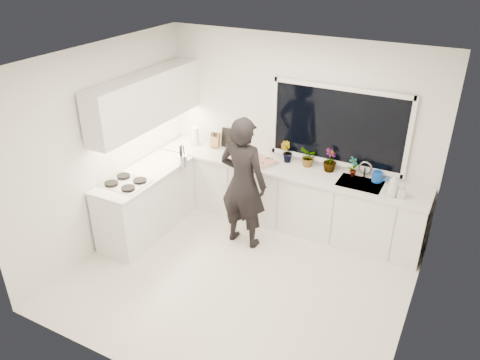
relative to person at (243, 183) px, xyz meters
The scene contains 25 objects.
floor 1.22m from the person, 66.27° to the right, with size 4.00×3.50×0.02m, color beige.
wall_back 1.17m from the person, 72.95° to the left, with size 4.00×0.02×2.70m, color white.
wall_left 1.89m from the person, 156.86° to the right, with size 0.02×3.50×2.70m, color white.
wall_right 2.47m from the person, 17.26° to the right, with size 0.02×3.50×2.70m, color white.
ceiling 1.95m from the person, 66.27° to the right, with size 4.00×3.50×0.02m, color white.
window 1.50m from the person, 47.50° to the left, with size 1.80×0.02×1.00m, color black.
base_cabinets_back 0.93m from the person, 66.38° to the left, with size 3.92×0.58×0.88m, color white.
base_cabinets_left 1.48m from the person, 164.57° to the right, with size 0.58×1.60×0.88m, color white.
countertop_back 0.78m from the person, 66.08° to the left, with size 3.94×0.62×0.04m, color silver.
countertop_left 1.40m from the person, 164.57° to the right, with size 0.62×1.60×0.04m, color silver.
upper_cabinets 1.74m from the person, behind, with size 0.34×2.10×0.70m, color white.
sink 1.55m from the person, 27.98° to the left, with size 0.58×0.42×0.14m, color silver.
faucet 1.66m from the person, 34.12° to the left, with size 0.03×0.03×0.22m, color silver.
stovetop 1.55m from the person, 152.21° to the right, with size 0.56×0.48×0.03m, color black.
person is the anchor object (origin of this frame).
pizza_tray 0.70m from the person, 97.13° to the left, with size 0.46×0.34×0.03m, color silver.
pizza 0.70m from the person, 97.13° to the left, with size 0.42×0.30×0.01m, color red.
watering_can 1.78m from the person, 29.82° to the left, with size 0.14×0.14×0.13m, color #1247AD.
paper_towel_roll 1.52m from the person, 146.85° to the left, with size 0.11×0.11×0.26m, color silver.
knife_block 1.28m from the person, 137.18° to the left, with size 0.13×0.10×0.22m, color #9D6949.
utensil_crock 1.01m from the person, behind, with size 0.13×0.13×0.16m, color #AFAFB4.
picture_frame_large 1.15m from the person, 122.31° to the left, with size 0.22×0.02×0.28m, color black.
picture_frame_small 1.23m from the person, 127.71° to the left, with size 0.25×0.02×0.30m, color black.
herb_plants 1.12m from the person, 52.81° to the left, with size 1.14×0.33×0.33m.
soap_bottles 1.93m from the person, 17.44° to the left, with size 0.25×0.17×0.32m.
Camera 1 is at (2.20, -4.12, 3.82)m, focal length 35.00 mm.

